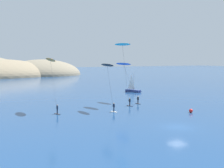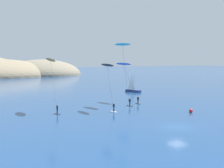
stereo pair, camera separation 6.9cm
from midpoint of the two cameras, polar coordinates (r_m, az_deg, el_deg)
The scene contains 7 objects.
ground_plane at distance 41.88m, azimuth 13.12°, elevation -8.51°, with size 600.00×600.00×0.00m, color navy.
sailboat_near at distance 83.50m, azimuth 4.43°, elevation -1.21°, with size 3.15×5.84×5.70m.
kitesurfer_black at distance 53.13m, azimuth -0.87°, elevation 2.93°, with size 1.41×5.46×8.98m.
kitesurfer_blue at distance 64.05m, azimuth 2.54°, elevation 3.43°, with size 2.62×7.66×9.01m.
kitesurfer_orange at distance 53.26m, azimuth -12.32°, elevation 3.95°, with size 1.51×6.63×10.07m.
kitesurfer_cyan at distance 59.37m, azimuth 2.23°, elevation 6.96°, with size 2.53×5.32×13.15m.
marker_buoy at distance 53.38m, azimuth 15.70°, elevation -5.25°, with size 0.70×0.70×0.70m, color red.
Camera 1 is at (-26.49, -30.96, 9.73)m, focal length 45.00 mm.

